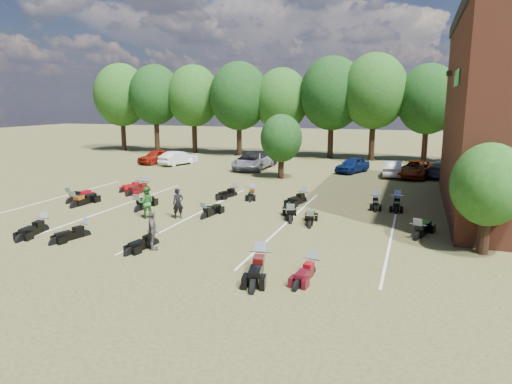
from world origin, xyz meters
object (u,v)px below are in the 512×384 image
at_px(person_green, 146,203).
at_px(motorcycle_7, 71,203).
at_px(motorcycle_14, 147,191).
at_px(car_0, 157,157).
at_px(person_black, 178,203).
at_px(person_grey, 152,231).
at_px(car_4, 352,165).
at_px(motorcycle_3, 154,245).

height_order(person_green, motorcycle_7, person_green).
height_order(motorcycle_7, motorcycle_14, motorcycle_7).
bearing_deg(car_0, motorcycle_7, -60.16).
relative_size(person_black, person_grey, 0.97).
bearing_deg(car_4, person_black, -86.26).
bearing_deg(person_black, motorcycle_3, -116.59).
height_order(car_0, motorcycle_3, car_0).
relative_size(person_grey, motorcycle_7, 0.67).
height_order(car_4, person_grey, person_grey).
bearing_deg(motorcycle_3, car_4, 86.20).
bearing_deg(car_4, motorcycle_14, -110.19).
bearing_deg(person_green, person_grey, 93.49).
distance_m(car_4, person_grey, 23.59).
height_order(car_0, person_green, person_green).
xyz_separation_m(person_green, motorcycle_14, (-3.94, 6.11, -0.81)).
bearing_deg(motorcycle_7, person_grey, 149.96).
distance_m(car_4, motorcycle_7, 22.26).
distance_m(person_green, motorcycle_3, 4.71).
xyz_separation_m(person_black, motorcycle_3, (1.18, -4.25, -0.78)).
bearing_deg(motorcycle_3, person_green, 135.15).
bearing_deg(motorcycle_14, car_4, 52.98).
relative_size(car_0, motorcycle_3, 1.99).
bearing_deg(motorcycle_14, person_black, -39.59).
bearing_deg(car_4, person_green, -89.94).
xyz_separation_m(car_0, person_black, (12.13, -17.74, 0.10)).
bearing_deg(person_black, motorcycle_14, 92.36).
distance_m(car_4, motorcycle_3, 23.11).
xyz_separation_m(car_0, car_4, (18.45, 0.53, -0.04)).
relative_size(motorcycle_3, motorcycle_14, 0.85).
xyz_separation_m(person_black, motorcycle_14, (-5.49, 5.61, -0.78)).
relative_size(motorcycle_3, motorcycle_7, 0.84).
relative_size(car_4, person_grey, 2.34).
xyz_separation_m(motorcycle_7, motorcycle_14, (2.23, 4.58, 0.00)).
bearing_deg(person_grey, person_green, 1.18).
height_order(car_4, person_green, person_green).
relative_size(car_4, person_black, 2.41).
bearing_deg(car_4, car_0, -155.53).
xyz_separation_m(person_black, person_grey, (1.50, -4.82, 0.02)).
relative_size(person_green, motorcycle_7, 0.68).
height_order(person_black, motorcycle_7, person_black).
bearing_deg(car_4, motorcycle_7, -106.33).
bearing_deg(car_4, motorcycle_3, -80.05).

